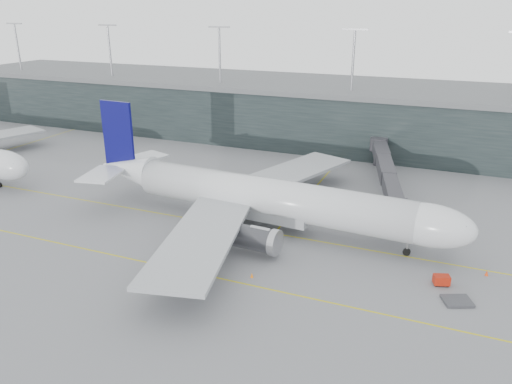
% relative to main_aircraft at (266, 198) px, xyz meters
% --- Properties ---
extents(ground, '(320.00, 320.00, 0.00)m').
position_rel_main_aircraft_xyz_m(ground, '(-2.91, 2.18, -5.18)').
color(ground, slate).
rests_on(ground, ground).
extents(taxiline_a, '(160.00, 0.25, 0.02)m').
position_rel_main_aircraft_xyz_m(taxiline_a, '(-2.91, -1.82, -5.17)').
color(taxiline_a, gold).
rests_on(taxiline_a, ground).
extents(taxiline_b, '(160.00, 0.25, 0.02)m').
position_rel_main_aircraft_xyz_m(taxiline_b, '(-2.91, -17.82, -5.17)').
color(taxiline_b, gold).
rests_on(taxiline_b, ground).
extents(taxiline_lead_main, '(0.25, 60.00, 0.02)m').
position_rel_main_aircraft_xyz_m(taxiline_lead_main, '(2.09, 22.18, -5.17)').
color(taxiline_lead_main, gold).
rests_on(taxiline_lead_main, ground).
extents(taxiline_lead_adj, '(0.25, 60.00, 0.02)m').
position_rel_main_aircraft_xyz_m(taxiline_lead_adj, '(-77.91, 22.18, -5.17)').
color(taxiline_lead_adj, gold).
rests_on(taxiline_lead_adj, ground).
extents(terminal, '(240.00, 36.00, 29.00)m').
position_rel_main_aircraft_xyz_m(terminal, '(-2.91, 60.18, 2.44)').
color(terminal, black).
rests_on(terminal, ground).
extents(main_aircraft, '(65.79, 61.73, 18.45)m').
position_rel_main_aircraft_xyz_m(main_aircraft, '(0.00, 0.00, 0.00)').
color(main_aircraft, silver).
rests_on(main_aircraft, ground).
extents(jet_bridge, '(12.87, 43.15, 6.37)m').
position_rel_main_aircraft_xyz_m(jet_bridge, '(16.32, 25.81, -0.41)').
color(jet_bridge, '#2F2E33').
rests_on(jet_bridge, ground).
extents(gse_cart, '(2.34, 1.89, 1.38)m').
position_rel_main_aircraft_xyz_m(gse_cart, '(27.79, -8.22, -4.41)').
color(gse_cart, '#A01C0B').
rests_on(gse_cart, ground).
extents(baggage_dolly, '(4.19, 3.84, 0.34)m').
position_rel_main_aircraft_xyz_m(baggage_dolly, '(29.89, -11.77, -4.97)').
color(baggage_dolly, '#343439').
rests_on(baggage_dolly, ground).
extents(uld_a, '(2.48, 2.23, 1.87)m').
position_rel_main_aircraft_xyz_m(uld_a, '(-9.43, 11.09, -4.19)').
color(uld_a, '#323337').
rests_on(uld_a, ground).
extents(uld_b, '(2.26, 1.97, 1.78)m').
position_rel_main_aircraft_xyz_m(uld_b, '(-6.47, 14.15, -4.24)').
color(uld_b, '#323337').
rests_on(uld_b, ground).
extents(uld_c, '(2.26, 2.04, 1.69)m').
position_rel_main_aircraft_xyz_m(uld_c, '(-2.33, 13.16, -4.29)').
color(uld_c, '#323337').
rests_on(uld_c, ground).
extents(cone_nose, '(0.47, 0.47, 0.74)m').
position_rel_main_aircraft_xyz_m(cone_nose, '(33.33, -3.27, -4.80)').
color(cone_nose, '#EB3E0D').
rests_on(cone_nose, ground).
extents(cone_wing_stbd, '(0.42, 0.42, 0.67)m').
position_rel_main_aircraft_xyz_m(cone_wing_stbd, '(4.17, -15.93, -4.84)').
color(cone_wing_stbd, orange).
rests_on(cone_wing_stbd, ground).
extents(cone_wing_port, '(0.42, 0.42, 0.67)m').
position_rel_main_aircraft_xyz_m(cone_wing_port, '(8.07, 11.67, -4.84)').
color(cone_wing_port, '#D3520B').
rests_on(cone_wing_port, ground).
extents(cone_tail, '(0.39, 0.39, 0.63)m').
position_rel_main_aircraft_xyz_m(cone_tail, '(-11.91, -10.21, -4.86)').
color(cone_tail, '#D16D0B').
rests_on(cone_tail, ground).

